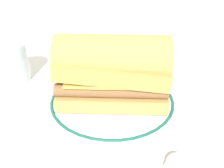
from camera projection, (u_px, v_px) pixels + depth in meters
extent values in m
plane|color=beige|center=(123.00, 104.00, 0.55)|extent=(1.50, 1.50, 0.00)
cylinder|color=white|center=(112.00, 101.00, 0.55)|extent=(0.26, 0.26, 0.01)
torus|color=#195947|center=(112.00, 99.00, 0.54)|extent=(0.24, 0.24, 0.01)
cube|color=tan|center=(112.00, 92.00, 0.53)|extent=(0.21, 0.13, 0.03)
cylinder|color=brown|center=(111.00, 91.00, 0.49)|extent=(0.20, 0.05, 0.02)
cylinder|color=brown|center=(112.00, 84.00, 0.51)|extent=(0.20, 0.05, 0.02)
cylinder|color=brown|center=(112.00, 77.00, 0.53)|extent=(0.20, 0.05, 0.02)
cylinder|color=#935726|center=(113.00, 71.00, 0.55)|extent=(0.20, 0.05, 0.02)
cube|color=#EFC64C|center=(112.00, 74.00, 0.51)|extent=(0.18, 0.12, 0.01)
cube|color=tan|center=(112.00, 65.00, 0.51)|extent=(0.21, 0.13, 0.05)
cylinder|color=tan|center=(112.00, 58.00, 0.50)|extent=(0.21, 0.11, 0.09)
cylinder|color=silver|center=(12.00, 62.00, 0.61)|extent=(0.07, 0.07, 0.09)
cylinder|color=gold|center=(14.00, 73.00, 0.62)|extent=(0.06, 0.06, 0.03)
sphere|color=silver|center=(177.00, 164.00, 0.34)|extent=(0.03, 0.03, 0.03)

